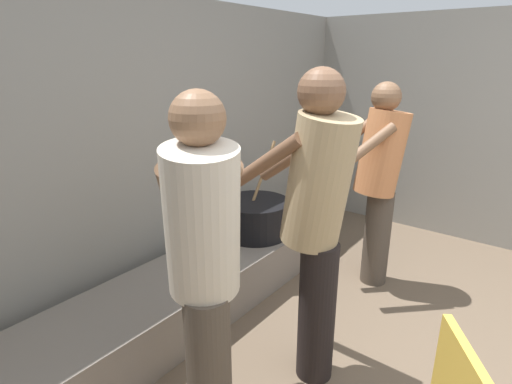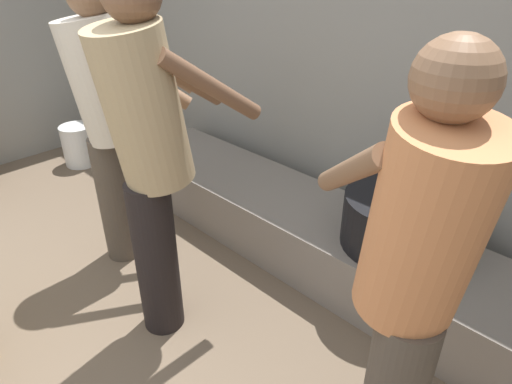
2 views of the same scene
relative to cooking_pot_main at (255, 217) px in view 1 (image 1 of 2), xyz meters
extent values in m
cube|color=gray|center=(-0.74, 0.51, 0.56)|extent=(5.40, 0.20, 2.10)
cube|color=slate|center=(-0.63, -0.01, -0.31)|extent=(2.80, 0.60, 0.35)
cylinder|color=black|center=(0.00, 0.00, 0.00)|extent=(0.55, 0.55, 0.28)
cylinder|color=#937047|center=(0.10, 0.00, 0.34)|extent=(0.25, 0.09, 0.51)
cylinder|color=black|center=(-0.70, -0.96, -0.09)|extent=(0.20, 0.20, 0.80)
cylinder|color=tan|center=(-0.70, -0.93, 0.64)|extent=(0.33, 0.41, 0.69)
sphere|color=brown|center=(-0.70, -0.92, 1.07)|extent=(0.22, 0.22, 0.22)
cylinder|color=brown|center=(-0.55, -0.70, 0.71)|extent=(0.11, 0.49, 0.37)
cylinder|color=brown|center=(-0.82, -0.68, 0.71)|extent=(0.11, 0.49, 0.37)
cylinder|color=#4C4238|center=(0.47, -0.83, -0.12)|extent=(0.20, 0.20, 0.75)
cylinder|color=#D17F4C|center=(0.44, -0.81, 0.56)|extent=(0.48, 0.47, 0.64)
sphere|color=brown|center=(0.43, -0.81, 0.95)|extent=(0.21, 0.21, 0.21)
cylinder|color=brown|center=(0.34, -0.57, 0.62)|extent=(0.41, 0.33, 0.35)
cylinder|color=brown|center=(0.18, -0.78, 0.62)|extent=(0.41, 0.33, 0.35)
cylinder|color=#4C4238|center=(-1.36, -0.79, -0.10)|extent=(0.20, 0.20, 0.77)
cylinder|color=beige|center=(-1.34, -0.77, 0.60)|extent=(0.48, 0.49, 0.66)
sphere|color=brown|center=(-1.34, -0.76, 1.00)|extent=(0.21, 0.21, 0.21)
cylinder|color=brown|center=(-1.08, -0.69, 0.66)|extent=(0.37, 0.39, 0.36)
cylinder|color=brown|center=(-1.28, -0.51, 0.66)|extent=(0.37, 0.39, 0.36)
camera|label=1|loc=(-2.39, -1.84, 1.22)|focal=28.54mm
camera|label=2|loc=(0.82, -1.84, 1.23)|focal=31.68mm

